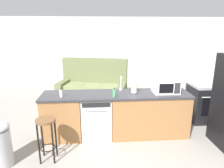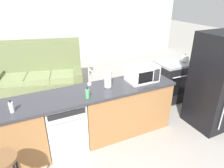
% 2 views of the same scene
% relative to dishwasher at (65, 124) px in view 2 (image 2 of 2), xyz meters
% --- Properties ---
extents(ground_plane, '(24.00, 24.00, 0.00)m').
position_rel_dishwasher_xyz_m(ground_plane, '(0.25, 0.00, -0.42)').
color(ground_plane, gray).
extents(wall_back, '(10.00, 0.06, 2.60)m').
position_rel_dishwasher_xyz_m(wall_back, '(0.55, 4.20, 0.88)').
color(wall_back, beige).
rests_on(wall_back, ground_plane).
extents(kitchen_counter, '(2.94, 0.66, 0.90)m').
position_rel_dishwasher_xyz_m(kitchen_counter, '(0.49, 0.00, -0.00)').
color(kitchen_counter, '#9E6B3D').
rests_on(kitchen_counter, ground_plane).
extents(dishwasher, '(0.58, 0.61, 0.84)m').
position_rel_dishwasher_xyz_m(dishwasher, '(0.00, 0.00, 0.00)').
color(dishwasher, silver).
rests_on(dishwasher, ground_plane).
extents(stove_range, '(0.76, 0.68, 0.90)m').
position_rel_dishwasher_xyz_m(stove_range, '(2.60, 0.55, 0.03)').
color(stove_range, black).
rests_on(stove_range, ground_plane).
extents(refrigerator, '(0.72, 0.73, 1.72)m').
position_rel_dishwasher_xyz_m(refrigerator, '(2.60, -0.55, 0.44)').
color(refrigerator, black).
rests_on(refrigerator, ground_plane).
extents(microwave, '(0.50, 0.37, 0.28)m').
position_rel_dishwasher_xyz_m(microwave, '(1.39, -0.00, 0.62)').
color(microwave, white).
rests_on(microwave, kitchen_counter).
extents(sink_faucet, '(0.07, 0.18, 0.30)m').
position_rel_dishwasher_xyz_m(sink_faucet, '(0.52, 0.21, 0.61)').
color(sink_faucet, silver).
rests_on(sink_faucet, kitchen_counter).
extents(paper_towel_roll, '(0.14, 0.14, 0.28)m').
position_rel_dishwasher_xyz_m(paper_towel_roll, '(0.76, 0.01, 0.62)').
color(paper_towel_roll, '#4C4C51').
rests_on(paper_towel_roll, kitchen_counter).
extents(soap_bottle, '(0.06, 0.06, 0.18)m').
position_rel_dishwasher_xyz_m(soap_bottle, '(0.34, -0.19, 0.55)').
color(soap_bottle, '#4CB266').
rests_on(soap_bottle, kitchen_counter).
extents(dish_soap_bottle, '(0.06, 0.06, 0.18)m').
position_rel_dishwasher_xyz_m(dish_soap_bottle, '(-0.65, -0.13, 0.55)').
color(dish_soap_bottle, silver).
rests_on(dish_soap_bottle, kitchen_counter).
extents(kettle, '(0.21, 0.17, 0.19)m').
position_rel_dishwasher_xyz_m(kettle, '(2.77, 0.42, 0.56)').
color(kettle, silver).
rests_on(kettle, stove_range).
extents(couch, '(2.16, 1.37, 1.27)m').
position_rel_dishwasher_xyz_m(couch, '(-0.10, 2.14, -0.03)').
color(couch, '#667047').
rests_on(couch, ground_plane).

